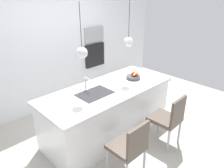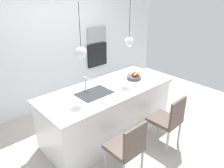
{
  "view_description": "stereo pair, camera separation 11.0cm",
  "coord_description": "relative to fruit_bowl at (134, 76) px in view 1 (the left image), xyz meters",
  "views": [
    {
      "loc": [
        -2.26,
        -2.43,
        2.45
      ],
      "look_at": [
        0.1,
        0.0,
        0.94
      ],
      "focal_mm": 34.76,
      "sensor_mm": 36.0,
      "label": 1
    },
    {
      "loc": [
        -2.18,
        -2.51,
        2.45
      ],
      "look_at": [
        0.1,
        0.0,
        0.94
      ],
      "focal_mm": 34.76,
      "sensor_mm": 36.0,
      "label": 2
    }
  ],
  "objects": [
    {
      "name": "floor",
      "position": [
        -0.64,
        0.02,
        -0.95
      ],
      "size": [
        6.6,
        6.6,
        0.0
      ],
      "primitive_type": "plane",
      "color": "#BCB7AD",
      "rests_on": "ground"
    },
    {
      "name": "microwave",
      "position": [
        0.39,
        1.6,
        0.49
      ],
      "size": [
        0.54,
        0.08,
        0.34
      ],
      "primitive_type": "cube",
      "color": "#9E9EA3",
      "rests_on": "back_wall"
    },
    {
      "name": "chair_middle",
      "position": [
        -0.16,
        -0.9,
        -0.43
      ],
      "size": [
        0.44,
        0.48,
        0.92
      ],
      "color": "brown",
      "rests_on": "ground"
    },
    {
      "name": "kitchen_island",
      "position": [
        -0.64,
        0.02,
        -0.5
      ],
      "size": [
        2.37,
        0.98,
        0.89
      ],
      "color": "white",
      "rests_on": "ground"
    },
    {
      "name": "pendant_light_right",
      "position": [
        -0.15,
        0.02,
        0.67
      ],
      "size": [
        0.17,
        0.17,
        0.77
      ],
      "color": "silver"
    },
    {
      "name": "faucet",
      "position": [
        -0.93,
        0.24,
        0.09
      ],
      "size": [
        0.02,
        0.17,
        0.22
      ],
      "color": "silver",
      "rests_on": "kitchen_island"
    },
    {
      "name": "fruit_bowl",
      "position": [
        0.0,
        0.0,
        0.0
      ],
      "size": [
        0.26,
        0.26,
        0.15
      ],
      "color": "#4C4C51",
      "rests_on": "kitchen_island"
    },
    {
      "name": "sink_basin",
      "position": [
        -0.93,
        0.02,
        -0.06
      ],
      "size": [
        0.56,
        0.4,
        0.02
      ],
      "primitive_type": "cube",
      "color": "#2D2D30",
      "rests_on": "kitchen_island"
    },
    {
      "name": "chair_near",
      "position": [
        -1.1,
        -0.9,
        -0.45
      ],
      "size": [
        0.43,
        0.44,
        0.88
      ],
      "color": "brown",
      "rests_on": "ground"
    },
    {
      "name": "pendant_light_left",
      "position": [
        -1.14,
        0.02,
        0.67
      ],
      "size": [
        0.17,
        0.17,
        0.77
      ],
      "color": "silver"
    },
    {
      "name": "back_wall",
      "position": [
        -0.64,
        1.67,
        0.35
      ],
      "size": [
        6.0,
        0.1,
        2.6
      ],
      "primitive_type": "cube",
      "color": "white",
      "rests_on": "ground"
    },
    {
      "name": "oven",
      "position": [
        0.39,
        1.6,
        -0.01
      ],
      "size": [
        0.56,
        0.08,
        0.56
      ],
      "primitive_type": "cube",
      "color": "black",
      "rests_on": "back_wall"
    }
  ]
}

